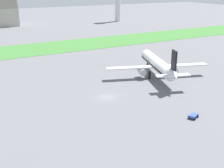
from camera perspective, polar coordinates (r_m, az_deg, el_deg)
ground_plane at (r=81.04m, az=-0.90°, el=-2.56°), size 600.00×600.00×0.00m
grass_taxiway_strip at (r=144.34m, az=-14.16°, el=6.58°), size 360.00×28.00×0.08m
airplane_midfield_jet at (r=97.87m, az=8.82°, el=3.71°), size 32.81×32.52×11.98m
baggage_cart_near_gate at (r=71.38m, az=15.38°, el=-5.91°), size 2.89×2.58×0.90m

